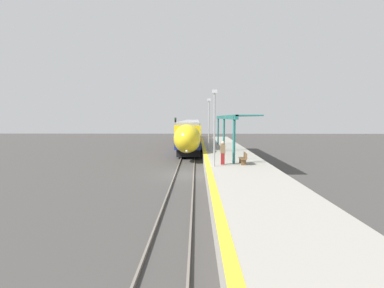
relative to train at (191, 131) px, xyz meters
The scene contains 11 objects.
ground_plane 25.30m from the train, 90.00° to the right, with size 120.00×120.00×0.00m, color #423F3D.
rail_left 25.31m from the train, 91.64° to the right, with size 0.08×90.00×0.15m, color slate.
rail_right 25.31m from the train, 88.36° to the right, with size 0.08×90.00×0.15m, color slate.
train is the anchor object (origin of this frame).
platform_right 25.59m from the train, 80.81° to the right, with size 4.97×64.00×0.98m.
platform_bench 26.28m from the train, 80.07° to the right, with size 0.44×1.44×0.89m.
person_waiting 26.24m from the train, 83.61° to the right, with size 0.36×0.23×1.77m.
railway_signal 2.67m from the train, 155.64° to the right, with size 0.28×0.28×4.48m.
lamppost_near 27.10m from the train, 85.28° to the right, with size 0.36×0.20×5.50m.
lamppost_mid 17.23m from the train, 82.53° to the right, with size 0.36×0.20×5.50m.
station_canopy 17.78m from the train, 75.56° to the right, with size 2.02×19.97×3.74m.
Camera 1 is at (0.95, -23.22, 4.51)m, focal length 28.00 mm.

